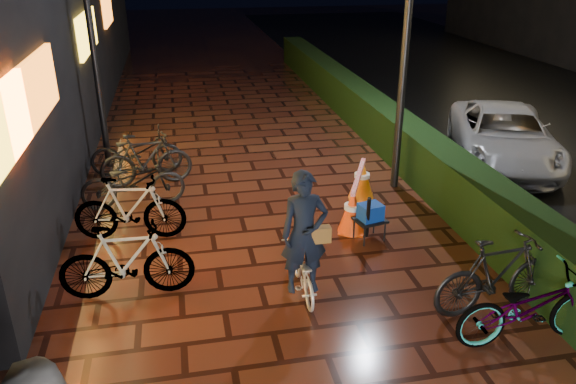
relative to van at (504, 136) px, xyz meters
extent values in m
plane|color=#381911|center=(-5.48, -5.54, -0.61)|extent=(80.00, 80.00, 0.00)
cube|color=black|center=(-2.18, 2.46, -0.11)|extent=(0.70, 20.00, 1.00)
imported|color=#B4B3B8|center=(0.00, 0.00, 0.00)|extent=(3.46, 4.81, 1.22)
cube|color=yellow|center=(-8.93, -4.04, 1.99)|extent=(0.08, 2.00, 0.90)
cube|color=orange|center=(-8.93, -2.54, 1.99)|extent=(0.08, 3.00, 0.90)
cube|color=yellow|center=(-8.93, 3.46, 1.99)|extent=(0.08, 2.80, 0.90)
cube|color=orange|center=(-8.93, 8.46, 1.99)|extent=(0.08, 2.20, 0.90)
cylinder|color=black|center=(-2.83, -0.83, 2.10)|extent=(0.17, 0.17, 5.43)
cylinder|color=black|center=(-8.58, 1.46, 1.96)|extent=(0.18, 0.18, 5.14)
imported|color=silver|center=(-5.48, -4.15, -0.27)|extent=(0.46, 1.29, 0.68)
imported|color=black|center=(-5.48, -4.25, 0.37)|extent=(0.63, 0.42, 1.73)
cube|color=brown|center=(-5.28, -4.28, 0.34)|extent=(0.30, 0.13, 0.22)
cone|color=#E8400C|center=(-4.25, -2.54, -0.23)|extent=(0.48, 0.48, 0.77)
cone|color=orange|center=(-3.66, -1.24, -0.23)|extent=(0.48, 0.48, 0.77)
cube|color=#E3430B|center=(-4.25, -2.54, -0.60)|extent=(0.55, 0.55, 0.03)
cube|color=#D5620B|center=(-3.66, -1.24, -0.60)|extent=(0.55, 0.55, 0.03)
cube|color=red|center=(-3.96, -1.89, 0.11)|extent=(0.75, 1.53, 0.08)
cube|color=black|center=(-4.06, -2.88, -0.26)|extent=(0.57, 0.50, 0.04)
cylinder|color=black|center=(-4.21, -3.08, -0.45)|extent=(0.03, 0.03, 0.34)
cylinder|color=black|center=(-3.83, -2.99, -0.45)|extent=(0.03, 0.03, 0.34)
cylinder|color=black|center=(-4.29, -2.77, -0.45)|extent=(0.03, 0.03, 0.34)
cylinder|color=black|center=(-3.91, -2.68, -0.45)|extent=(0.03, 0.03, 0.34)
cube|color=#0B3094|center=(-4.06, -2.88, -0.11)|extent=(0.41, 0.38, 0.27)
cylinder|color=black|center=(-4.16, -3.04, -0.13)|extent=(0.18, 0.38, 0.86)
imported|color=black|center=(-7.84, -3.77, -0.07)|extent=(1.83, 0.57, 1.09)
imported|color=black|center=(-7.92, 0.86, -0.12)|extent=(1.88, 0.70, 0.98)
imported|color=black|center=(-7.70, 0.20, -0.07)|extent=(1.86, 0.71, 1.09)
imported|color=black|center=(-7.89, -2.07, -0.07)|extent=(1.87, 0.76, 1.09)
imported|color=black|center=(-7.91, -0.79, -0.12)|extent=(1.92, 0.81, 0.98)
imported|color=black|center=(-3.09, -5.07, -0.07)|extent=(1.85, 0.66, 1.09)
imported|color=black|center=(-3.04, -5.72, -0.12)|extent=(1.87, 0.66, 0.98)
camera|label=1|loc=(-6.98, -10.63, 3.86)|focal=35.00mm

